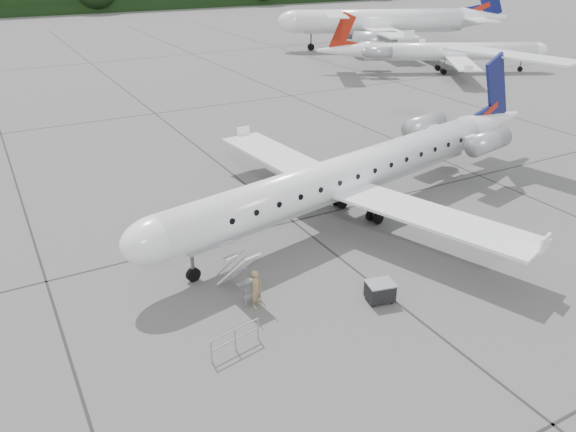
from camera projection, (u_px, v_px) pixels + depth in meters
ground at (417, 240)px, 30.15m from camera, size 320.00×320.00×0.00m
main_regional_jet at (346, 156)px, 30.83m from camera, size 34.06×27.54×7.74m
airstair at (238, 270)px, 24.99m from camera, size 1.31×2.42×2.43m
passenger at (256, 288)px, 24.24m from camera, size 0.78×0.73×1.79m
safety_railing at (235, 340)px, 21.67m from camera, size 2.17×0.50×1.00m
baggage_cart at (380, 291)px, 24.77m from camera, size 1.33×1.17×1.00m
bg_narrowbody at (380, 9)px, 84.66m from camera, size 39.60×34.76×11.82m
bg_regional_right at (452, 43)px, 69.68m from camera, size 33.52×30.12×7.22m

